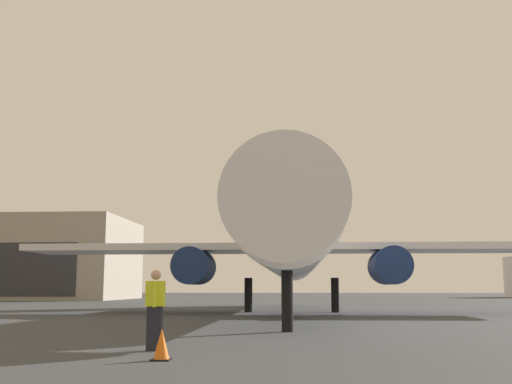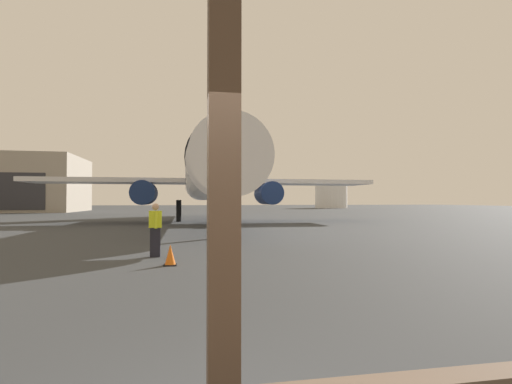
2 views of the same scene
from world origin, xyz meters
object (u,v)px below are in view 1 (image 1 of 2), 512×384
at_px(airplane, 291,242).
at_px(traffic_cone, 162,345).
at_px(ground_crew_worker, 155,308).
at_px(distant_hangar, 44,259).

xyz_separation_m(airplane, traffic_cone, (-2.26, -20.56, -3.45)).
bearing_deg(ground_crew_worker, distant_hangar, 115.12).
height_order(airplane, distant_hangar, airplane).
xyz_separation_m(ground_crew_worker, traffic_cone, (0.54, -1.74, -0.62)).
bearing_deg(traffic_cone, ground_crew_worker, 107.39).
bearing_deg(traffic_cone, distant_hangar, 114.90).
bearing_deg(airplane, distant_hangar, 128.11).
height_order(airplane, traffic_cone, airplane).
height_order(ground_crew_worker, distant_hangar, distant_hangar).
height_order(ground_crew_worker, traffic_cone, ground_crew_worker).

